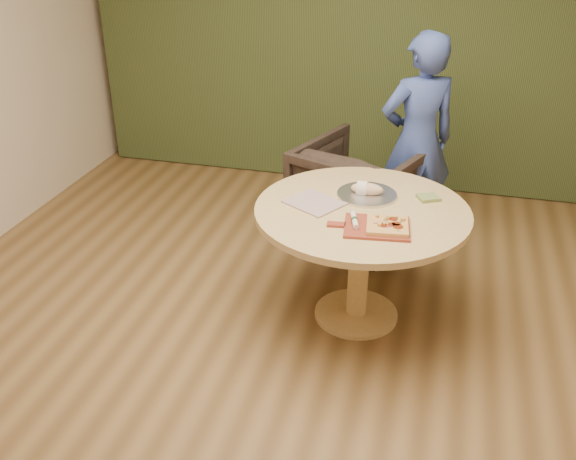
% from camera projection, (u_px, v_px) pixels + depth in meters
% --- Properties ---
extents(room_shell, '(5.04, 6.04, 2.84)m').
position_uv_depth(room_shell, '(271.00, 140.00, 2.79)').
color(room_shell, brown).
rests_on(room_shell, ground).
extents(curtain, '(4.80, 0.14, 2.78)m').
position_uv_depth(curtain, '(368.00, 22.00, 5.27)').
color(curtain, '#2E391A').
rests_on(curtain, ground).
extents(pedestal_table, '(1.24, 1.24, 0.75)m').
position_uv_depth(pedestal_table, '(361.00, 230.00, 3.74)').
color(pedestal_table, tan).
rests_on(pedestal_table, ground).
extents(pizza_paddle, '(0.46, 0.32, 0.01)m').
position_uv_depth(pizza_paddle, '(375.00, 227.00, 3.45)').
color(pizza_paddle, '#933825').
rests_on(pizza_paddle, pedestal_table).
extents(flatbread_pizza, '(0.24, 0.24, 0.04)m').
position_uv_depth(flatbread_pizza, '(388.00, 225.00, 3.43)').
color(flatbread_pizza, '#DFA657').
rests_on(flatbread_pizza, pizza_paddle).
extents(cutlery_roll, '(0.07, 0.20, 0.03)m').
position_uv_depth(cutlery_roll, '(355.00, 220.00, 3.48)').
color(cutlery_roll, beige).
rests_on(cutlery_roll, pizza_paddle).
extents(newspaper, '(0.39, 0.37, 0.01)m').
position_uv_depth(newspaper, '(314.00, 203.00, 3.72)').
color(newspaper, beige).
rests_on(newspaper, pedestal_table).
extents(serving_tray, '(0.36, 0.36, 0.02)m').
position_uv_depth(serving_tray, '(367.00, 194.00, 3.82)').
color(serving_tray, silver).
rests_on(serving_tray, pedestal_table).
extents(bread_roll, '(0.19, 0.09, 0.09)m').
position_uv_depth(bread_roll, '(366.00, 189.00, 3.80)').
color(bread_roll, '#E5BA8B').
rests_on(bread_roll, serving_tray).
extents(green_packet, '(0.15, 0.14, 0.02)m').
position_uv_depth(green_packet, '(428.00, 198.00, 3.77)').
color(green_packet, '#5C7032').
rests_on(green_packet, pedestal_table).
extents(armchair, '(1.04, 1.01, 0.84)m').
position_uv_depth(armchair, '(361.00, 188.00, 4.71)').
color(armchair, black).
rests_on(armchair, ground).
extents(person_standing, '(0.68, 0.60, 1.56)m').
position_uv_depth(person_standing, '(417.00, 142.00, 4.56)').
color(person_standing, '#35498F').
rests_on(person_standing, ground).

